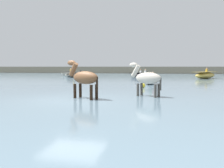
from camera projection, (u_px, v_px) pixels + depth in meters
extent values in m
plane|color=gray|center=(73.00, 107.00, 9.83)|extent=(120.00, 120.00, 0.00)
cube|color=slate|center=(117.00, 85.00, 19.57)|extent=(90.00, 90.00, 0.31)
ellipsoid|color=brown|center=(85.00, 78.00, 10.06)|extent=(1.47, 1.04, 0.56)
cylinder|color=black|center=(75.00, 94.00, 10.28)|extent=(0.13, 0.13, 0.95)
cylinder|color=black|center=(80.00, 94.00, 10.54)|extent=(0.13, 0.13, 0.95)
cylinder|color=black|center=(91.00, 96.00, 9.68)|extent=(0.13, 0.13, 0.95)
cylinder|color=black|center=(97.00, 95.00, 9.95)|extent=(0.13, 0.13, 0.95)
cylinder|color=brown|center=(74.00, 69.00, 10.48)|extent=(0.56, 0.42, 0.64)
ellipsoid|color=brown|center=(71.00, 63.00, 10.54)|extent=(0.52, 0.39, 0.24)
cylinder|color=black|center=(97.00, 84.00, 9.67)|extent=(0.09, 0.09, 0.60)
ellipsoid|color=beige|center=(148.00, 78.00, 10.81)|extent=(1.39, 1.03, 0.53)
cylinder|color=#45423C|center=(138.00, 93.00, 11.04)|extent=(0.12, 0.12, 0.91)
cylinder|color=#45423C|center=(142.00, 92.00, 11.28)|extent=(0.12, 0.12, 0.91)
cylinder|color=#45423C|center=(155.00, 95.00, 10.44)|extent=(0.12, 0.12, 0.91)
cylinder|color=#45423C|center=(159.00, 94.00, 10.68)|extent=(0.12, 0.12, 0.91)
cylinder|color=beige|center=(136.00, 71.00, 11.23)|extent=(0.53, 0.42, 0.61)
ellipsoid|color=beige|center=(134.00, 65.00, 11.29)|extent=(0.49, 0.38, 0.23)
cylinder|color=#45423C|center=(160.00, 84.00, 10.42)|extent=(0.09, 0.09, 0.57)
ellipsoid|color=black|center=(140.00, 75.00, 30.61)|extent=(3.21, 2.71, 0.56)
cube|color=black|center=(140.00, 73.00, 30.58)|extent=(3.08, 2.60, 0.04)
cube|color=white|center=(135.00, 72.00, 31.14)|extent=(0.32, 0.30, 0.30)
sphere|color=tan|center=(135.00, 70.00, 31.12)|extent=(0.18, 0.18, 0.18)
cube|color=white|center=(141.00, 72.00, 30.60)|extent=(0.32, 0.30, 0.30)
sphere|color=#A37556|center=(141.00, 70.00, 30.58)|extent=(0.18, 0.18, 0.18)
cube|color=white|center=(145.00, 72.00, 29.83)|extent=(0.32, 0.30, 0.30)
sphere|color=tan|center=(145.00, 70.00, 29.82)|extent=(0.18, 0.18, 0.18)
ellipsoid|color=gold|center=(205.00, 75.00, 27.42)|extent=(3.42, 4.00, 0.75)
cube|color=olive|center=(205.00, 72.00, 27.39)|extent=(3.29, 3.84, 0.04)
cube|color=gold|center=(207.00, 71.00, 27.25)|extent=(0.30, 0.32, 0.30)
sphere|color=#A37556|center=(207.00, 69.00, 27.23)|extent=(0.18, 0.18, 0.18)
ellipsoid|color=#B2AD9E|center=(71.00, 74.00, 36.31)|extent=(3.64, 1.78, 0.66)
cube|color=slate|center=(71.00, 71.00, 36.28)|extent=(3.50, 1.71, 0.04)
cube|color=black|center=(81.00, 71.00, 35.65)|extent=(0.15, 0.18, 0.18)
cube|color=gold|center=(71.00, 70.00, 36.17)|extent=(0.29, 0.22, 0.30)
sphere|color=beige|center=(71.00, 69.00, 36.15)|extent=(0.18, 0.18, 0.18)
ellipsoid|color=silver|center=(150.00, 81.00, 18.89)|extent=(1.12, 2.69, 0.44)
cube|color=gray|center=(150.00, 78.00, 18.87)|extent=(1.07, 2.58, 0.04)
cube|color=red|center=(153.00, 76.00, 19.52)|extent=(0.21, 0.28, 0.30)
sphere|color=tan|center=(153.00, 73.00, 19.50)|extent=(0.18, 0.18, 0.18)
cube|color=#388E51|center=(151.00, 76.00, 18.85)|extent=(0.21, 0.28, 0.30)
sphere|color=#A37556|center=(151.00, 73.00, 18.83)|extent=(0.18, 0.18, 0.18)
ellipsoid|color=#B2AD9E|center=(74.00, 75.00, 31.08)|extent=(2.09, 3.56, 0.59)
cube|color=slate|center=(74.00, 73.00, 31.06)|extent=(2.01, 3.42, 0.04)
cube|color=gold|center=(74.00, 71.00, 31.06)|extent=(0.25, 0.30, 0.30)
sphere|color=beige|center=(74.00, 70.00, 31.05)|extent=(0.18, 0.18, 0.18)
sphere|color=yellow|center=(143.00, 85.00, 15.34)|extent=(0.30, 0.30, 0.30)
cylinder|color=black|center=(143.00, 80.00, 15.32)|extent=(0.04, 0.04, 0.39)
cube|color=gray|center=(144.00, 71.00, 49.39)|extent=(80.00, 2.40, 1.72)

